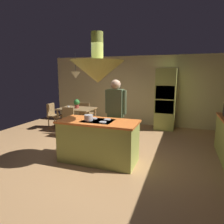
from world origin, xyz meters
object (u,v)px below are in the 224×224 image
potted_plant_on_table (77,103)px  cup_on_table (68,107)px  oven_tower (165,99)px  chair_by_back_wall (86,112)px  dining_table (77,111)px  cooking_pot_on_cooktop (89,118)px  chair_facing_island (67,119)px  person_at_island (116,111)px  kitchen_island (98,141)px  chair_at_corner (53,114)px

potted_plant_on_table → cup_on_table: 0.32m
oven_tower → chair_by_back_wall: oven_tower is taller
oven_tower → chair_by_back_wall: bearing=-170.0°
dining_table → cooking_pot_on_cooktop: size_ratio=6.39×
potted_plant_on_table → chair_by_back_wall: bearing=90.6°
chair_facing_island → potted_plant_on_table: (0.01, 0.65, 0.42)m
person_at_island → potted_plant_on_table: person_at_island is taller
person_at_island → chair_by_back_wall: size_ratio=2.03×
kitchen_island → chair_facing_island: kitchen_island is taller
oven_tower → person_at_island: bearing=-110.0°
potted_plant_on_table → person_at_island: bearing=-37.4°
kitchen_island → oven_tower: (1.10, 3.24, 0.58)m
kitchen_island → potted_plant_on_table: 2.74m
oven_tower → potted_plant_on_table: size_ratio=6.92×
dining_table → cooking_pot_on_cooktop: (1.54, -2.23, 0.33)m
person_at_island → cup_on_table: bearing=149.5°
person_at_island → cooking_pot_on_cooktop: size_ratio=9.80×
kitchen_island → potted_plant_on_table: bearing=128.9°
person_at_island → cooking_pot_on_cooktop: person_at_island is taller
person_at_island → cup_on_table: (-2.06, 1.21, -0.22)m
dining_table → cup_on_table: bearing=-131.7°
dining_table → chair_at_corner: bearing=-180.0°
chair_by_back_wall → cup_on_table: (-0.19, -0.87, 0.30)m
oven_tower → potted_plant_on_table: 3.02m
kitchen_island → chair_facing_island: 2.23m
dining_table → chair_facing_island: size_ratio=1.32×
kitchen_island → dining_table: (-1.70, 2.10, 0.20)m
chair_by_back_wall → oven_tower: bearing=-170.0°
potted_plant_on_table → oven_tower: bearing=22.3°
chair_at_corner → cup_on_table: size_ratio=9.67×
cup_on_table → cooking_pot_on_cooktop: size_ratio=0.50×
potted_plant_on_table → chair_facing_island: bearing=-90.6°
person_at_island → potted_plant_on_table: size_ratio=5.88×
chair_facing_island → kitchen_island: bearing=-40.4°
chair_by_back_wall → cup_on_table: size_ratio=9.67×
dining_table → chair_at_corner: chair_at_corner is taller
dining_table → chair_facing_island: 0.67m
chair_at_corner → chair_by_back_wall: bearing=-55.7°
chair_facing_island → chair_at_corner: size_ratio=1.00×
kitchen_island → chair_by_back_wall: bearing=121.7°
dining_table → cooking_pot_on_cooktop: cooking_pot_on_cooktop is taller
cup_on_table → cooking_pot_on_cooktop: bearing=-49.3°
potted_plant_on_table → dining_table: bearing=153.4°
cup_on_table → cooking_pot_on_cooktop: cooking_pot_on_cooktop is taller
kitchen_island → oven_tower: size_ratio=0.82×
kitchen_island → cooking_pot_on_cooktop: 0.57m
dining_table → person_at_island: 2.38m
kitchen_island → cup_on_table: size_ratio=18.98×
chair_at_corner → oven_tower: bearing=-73.1°
chair_by_back_wall → chair_facing_island: bearing=90.0°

